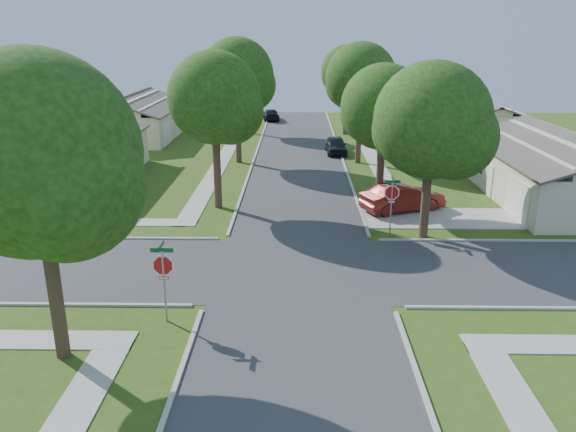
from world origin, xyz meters
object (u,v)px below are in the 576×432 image
(house_nw_far, at_px, (134,122))
(tree_w_mid, at_px, (237,78))
(house_nw_near, at_px, (66,159))
(tree_e_mid, at_px, (362,82))
(house_ne_far, at_px, (473,127))
(tree_e_near, at_px, (384,111))
(car_driveway, at_px, (403,198))
(car_curb_west, at_px, (271,115))
(tree_ne_corner, at_px, (433,126))
(tree_w_far, at_px, (251,78))
(tree_sw_corner, at_px, (39,164))
(stop_sign_sw, at_px, (163,269))
(tree_e_far, at_px, (347,73))
(tree_w_near, at_px, (215,102))
(car_curb_east, at_px, (336,145))
(house_ne_near, at_px, (561,175))
(stop_sign_ne, at_px, (392,195))

(house_nw_far, bearing_deg, tree_w_mid, -44.07)
(tree_w_mid, bearing_deg, house_nw_far, 135.93)
(tree_w_mid, bearing_deg, house_nw_near, -152.10)
(tree_e_mid, bearing_deg, house_ne_far, 35.42)
(tree_e_near, xyz_separation_m, tree_e_mid, (0.01, 12.00, 0.61))
(car_driveway, bearing_deg, house_ne_far, -49.14)
(house_nw_near, height_order, car_curb_west, house_nw_near)
(tree_ne_corner, distance_m, car_curb_west, 40.58)
(tree_w_far, height_order, tree_sw_corner, tree_sw_corner)
(car_curb_west, bearing_deg, house_nw_near, 58.53)
(tree_ne_corner, xyz_separation_m, house_nw_near, (-22.35, 10.79, -4.08))
(stop_sign_sw, height_order, car_curb_west, stop_sign_sw)
(tree_e_mid, relative_size, house_nw_near, 0.68)
(tree_w_mid, distance_m, house_ne_far, 22.68)
(house_ne_far, bearing_deg, tree_e_near, -119.35)
(tree_e_mid, xyz_separation_m, house_ne_far, (11.23, 7.99, -4.74))
(tree_w_mid, xyz_separation_m, tree_ne_corner, (11.00, -16.80, -0.90))
(tree_e_near, relative_size, tree_w_far, 1.03)
(tree_w_far, distance_m, tree_ne_corner, 31.77)
(tree_w_mid, relative_size, tree_sw_corner, 1.00)
(tree_e_far, relative_size, car_curb_west, 1.98)
(stop_sign_sw, bearing_deg, house_nw_near, 119.83)
(tree_ne_corner, xyz_separation_m, car_curb_west, (-9.56, 39.13, -4.95))
(tree_w_near, height_order, tree_w_mid, tree_w_mid)
(stop_sign_sw, bearing_deg, tree_sw_corner, -140.03)
(stop_sign_sw, relative_size, tree_sw_corner, 0.31)
(tree_w_near, bearing_deg, house_nw_near, 152.17)
(tree_ne_corner, height_order, house_nw_near, tree_ne_corner)
(house_nw_far, bearing_deg, tree_w_near, -63.73)
(tree_sw_corner, bearing_deg, car_driveway, 48.99)
(house_nw_near, relative_size, car_curb_east, 3.27)
(tree_sw_corner, relative_size, house_ne_near, 0.70)
(house_nw_far, bearing_deg, stop_sign_sw, -72.90)
(stop_sign_sw, distance_m, car_curb_east, 30.30)
(car_curb_west, bearing_deg, tree_ne_corner, 96.56)
(tree_e_near, height_order, tree_ne_corner, tree_ne_corner)
(house_nw_far, bearing_deg, car_curb_west, 41.55)
(house_ne_near, height_order, house_nw_near, same)
(stop_sign_sw, bearing_deg, tree_e_near, 55.41)
(tree_e_near, xyz_separation_m, tree_w_mid, (-9.39, 12.00, 0.85))
(house_ne_far, xyz_separation_m, house_nw_far, (-31.98, 3.00, 0.00))
(tree_w_mid, height_order, house_ne_near, tree_w_mid)
(stop_sign_ne, xyz_separation_m, tree_ne_corner, (1.66, -0.49, 3.56))
(tree_sw_corner, bearing_deg, house_nw_near, 111.26)
(tree_e_mid, bearing_deg, tree_ne_corner, -84.55)
(stop_sign_sw, relative_size, tree_w_far, 0.37)
(tree_ne_corner, bearing_deg, house_ne_near, 35.18)
(tree_w_far, xyz_separation_m, car_curb_west, (1.45, 9.33, -4.87))
(tree_w_mid, xyz_separation_m, house_nw_far, (-11.35, 10.99, -4.97))
(tree_w_far, relative_size, car_curb_west, 1.83)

